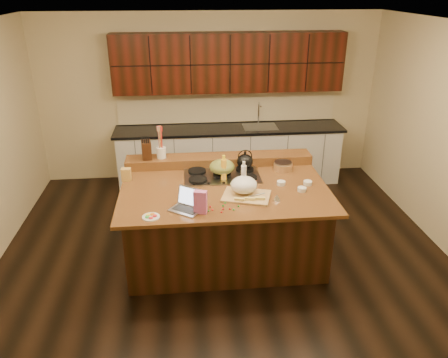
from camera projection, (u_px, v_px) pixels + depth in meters
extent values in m
cube|color=black|center=(224.00, 254.00, 5.45)|extent=(5.50, 5.00, 0.01)
cube|color=silver|center=(224.00, 25.00, 4.33)|extent=(5.50, 5.00, 0.01)
cube|color=#C8B68C|center=(209.00, 98.00, 7.16)|extent=(5.50, 0.01, 2.70)
cube|color=#C8B68C|center=(266.00, 301.00, 2.62)|extent=(5.50, 0.01, 2.70)
cube|color=black|center=(224.00, 223.00, 5.27)|extent=(2.22, 1.42, 0.88)
cube|color=black|center=(224.00, 189.00, 5.08)|extent=(2.40, 1.60, 0.04)
cube|color=black|center=(219.00, 160.00, 5.68)|extent=(2.40, 0.30, 0.12)
cube|color=gray|center=(222.00, 176.00, 5.34)|extent=(0.92, 0.52, 0.02)
cylinder|color=black|center=(197.00, 171.00, 5.42)|extent=(0.22, 0.22, 0.03)
cylinder|color=black|center=(245.00, 169.00, 5.48)|extent=(0.22, 0.22, 0.03)
cylinder|color=black|center=(198.00, 180.00, 5.19)|extent=(0.22, 0.22, 0.03)
cylinder|color=black|center=(248.00, 178.00, 5.24)|extent=(0.22, 0.22, 0.03)
cylinder|color=black|center=(222.00, 175.00, 5.33)|extent=(0.22, 0.22, 0.03)
cube|color=silver|center=(229.00, 156.00, 7.26)|extent=(3.60, 0.62, 0.90)
cube|color=black|center=(230.00, 129.00, 7.06)|extent=(3.70, 0.66, 0.04)
cube|color=gray|center=(260.00, 127.00, 7.10)|extent=(0.55, 0.42, 0.01)
cylinder|color=gray|center=(259.00, 113.00, 7.19)|extent=(0.02, 0.02, 0.36)
cube|color=black|center=(229.00, 63.00, 6.77)|extent=(3.60, 0.34, 0.90)
cube|color=#C8B68C|center=(228.00, 107.00, 7.23)|extent=(3.60, 0.03, 0.50)
ellipsoid|color=black|center=(245.00, 161.00, 5.43)|extent=(0.23, 0.23, 0.18)
ellipsoid|color=olive|center=(222.00, 167.00, 5.29)|extent=(0.41, 0.41, 0.17)
cube|color=#B7B7BC|center=(185.00, 210.00, 4.55)|extent=(0.38, 0.35, 0.01)
cube|color=black|center=(185.00, 209.00, 4.54)|extent=(0.29, 0.25, 0.00)
cube|color=#B7B7BC|center=(191.00, 197.00, 4.59)|extent=(0.29, 0.23, 0.20)
cube|color=silver|center=(190.00, 197.00, 4.58)|extent=(0.26, 0.20, 0.17)
cylinder|color=yellow|center=(224.00, 170.00, 5.19)|extent=(0.09, 0.09, 0.27)
cylinder|color=silver|center=(244.00, 176.00, 5.06)|extent=(0.07, 0.07, 0.25)
cube|color=tan|center=(246.00, 196.00, 4.83)|extent=(0.60, 0.51, 0.02)
ellipsoid|color=white|center=(244.00, 185.00, 4.85)|extent=(0.30, 0.30, 0.18)
cube|color=#EDD872|center=(239.00, 199.00, 4.70)|extent=(0.11, 0.03, 0.03)
cube|color=#EDD872|center=(250.00, 199.00, 4.71)|extent=(0.11, 0.03, 0.03)
cube|color=#EDD872|center=(260.00, 198.00, 4.72)|extent=(0.11, 0.03, 0.03)
cylinder|color=gray|center=(257.00, 195.00, 4.82)|extent=(0.20, 0.08, 0.01)
cylinder|color=white|center=(302.00, 189.00, 4.97)|extent=(0.11, 0.11, 0.04)
cylinder|color=white|center=(281.00, 183.00, 5.12)|extent=(0.11, 0.11, 0.04)
cylinder|color=white|center=(308.00, 183.00, 5.12)|extent=(0.11, 0.11, 0.04)
cylinder|color=#996B3F|center=(283.00, 167.00, 5.51)|extent=(0.30, 0.30, 0.09)
cone|color=silver|center=(277.00, 197.00, 4.75)|extent=(0.10, 0.10, 0.07)
cube|color=#D363AD|center=(200.00, 202.00, 4.46)|extent=(0.15, 0.10, 0.25)
cylinder|color=white|center=(151.00, 217.00, 4.42)|extent=(0.22, 0.22, 0.01)
cube|color=gold|center=(126.00, 174.00, 5.21)|extent=(0.11, 0.08, 0.15)
cylinder|color=white|center=(161.00, 153.00, 5.56)|extent=(0.13, 0.13, 0.14)
cube|color=black|center=(147.00, 150.00, 5.53)|extent=(0.14, 0.20, 0.23)
ellipsoid|color=red|center=(210.00, 207.00, 4.61)|extent=(0.02, 0.02, 0.02)
ellipsoid|color=#198C26|center=(225.00, 203.00, 4.69)|extent=(0.02, 0.02, 0.02)
ellipsoid|color=red|center=(243.00, 203.00, 4.69)|extent=(0.02, 0.02, 0.02)
ellipsoid|color=#198C26|center=(223.00, 206.00, 4.63)|extent=(0.02, 0.02, 0.02)
ellipsoid|color=red|center=(207.00, 211.00, 4.53)|extent=(0.02, 0.02, 0.02)
ellipsoid|color=#198C26|center=(229.00, 202.00, 4.71)|extent=(0.02, 0.02, 0.02)
ellipsoid|color=red|center=(222.00, 212.00, 4.50)|extent=(0.02, 0.02, 0.02)
ellipsoid|color=#198C26|center=(239.00, 206.00, 4.62)|extent=(0.02, 0.02, 0.02)
ellipsoid|color=red|center=(223.00, 209.00, 4.56)|extent=(0.02, 0.02, 0.02)
ellipsoid|color=#198C26|center=(234.00, 210.00, 4.55)|extent=(0.02, 0.02, 0.02)
ellipsoid|color=red|center=(230.00, 209.00, 4.57)|extent=(0.02, 0.02, 0.02)
ellipsoid|color=#198C26|center=(236.00, 202.00, 4.71)|extent=(0.02, 0.02, 0.02)
ellipsoid|color=red|center=(212.00, 210.00, 4.55)|extent=(0.02, 0.02, 0.02)
ellipsoid|color=#198C26|center=(208.00, 211.00, 4.53)|extent=(0.02, 0.02, 0.02)
ellipsoid|color=red|center=(205.00, 206.00, 4.63)|extent=(0.02, 0.02, 0.02)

